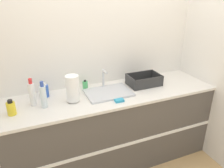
{
  "coord_description": "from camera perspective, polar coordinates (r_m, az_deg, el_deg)",
  "views": [
    {
      "loc": [
        -0.83,
        -1.66,
        1.95
      ],
      "look_at": [
        -0.02,
        0.29,
        1.04
      ],
      "focal_mm": 35.0,
      "sensor_mm": 36.0,
      "label": 1
    }
  ],
  "objects": [
    {
      "name": "wall_back",
      "position": [
        2.56,
        -2.94,
        8.65
      ],
      "size": [
        4.72,
        0.06,
        2.6
      ],
      "color": "silver",
      "rests_on": "ground_plane"
    },
    {
      "name": "wall_right",
      "position": [
        2.91,
        22.53,
        8.68
      ],
      "size": [
        0.06,
        2.64,
        2.6
      ],
      "color": "silver",
      "rests_on": "ground_plane"
    },
    {
      "name": "counter_cabinet",
      "position": [
        2.62,
        0.11,
        -11.35
      ],
      "size": [
        2.34,
        0.66,
        0.92
      ],
      "color": "#514C47",
      "rests_on": "ground_plane"
    },
    {
      "name": "sink",
      "position": [
        2.37,
        -0.99,
        -2.05
      ],
      "size": [
        0.49,
        0.35,
        0.23
      ],
      "color": "silver",
      "rests_on": "counter_cabinet"
    },
    {
      "name": "paper_towel_roll",
      "position": [
        2.19,
        -10.24,
        -1.16
      ],
      "size": [
        0.13,
        0.13,
        0.27
      ],
      "color": "#4C4C51",
      "rests_on": "counter_cabinet"
    },
    {
      "name": "dish_rack",
      "position": [
        2.6,
        8.33,
        0.73
      ],
      "size": [
        0.37,
        0.25,
        0.12
      ],
      "color": "#2D2D2D",
      "rests_on": "counter_cabinet"
    },
    {
      "name": "bottle_yellow",
      "position": [
        2.16,
        -24.83,
        -5.75
      ],
      "size": [
        0.08,
        0.08,
        0.15
      ],
      "color": "yellow",
      "rests_on": "counter_cabinet"
    },
    {
      "name": "bottle_blue",
      "position": [
        2.38,
        -17.13,
        -1.68
      ],
      "size": [
        0.08,
        0.08,
        0.15
      ],
      "color": "#2D56B7",
      "rests_on": "counter_cabinet"
    },
    {
      "name": "bottle_white_spray",
      "position": [
        2.23,
        -20.14,
        -2.36
      ],
      "size": [
        0.06,
        0.06,
        0.28
      ],
      "color": "white",
      "rests_on": "counter_cabinet"
    },
    {
      "name": "bottle_clear",
      "position": [
        2.15,
        -17.49,
        -3.03
      ],
      "size": [
        0.06,
        0.06,
        0.26
      ],
      "color": "silver",
      "rests_on": "counter_cabinet"
    },
    {
      "name": "soap_dispenser",
      "position": [
        2.48,
        -7.02,
        -0.25
      ],
      "size": [
        0.06,
        0.06,
        0.11
      ],
      "color": "#4CB266",
      "rests_on": "counter_cabinet"
    },
    {
      "name": "sponge",
      "position": [
        2.2,
        1.91,
        -4.31
      ],
      "size": [
        0.09,
        0.06,
        0.02
      ],
      "color": "#3399BF",
      "rests_on": "counter_cabinet"
    }
  ]
}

